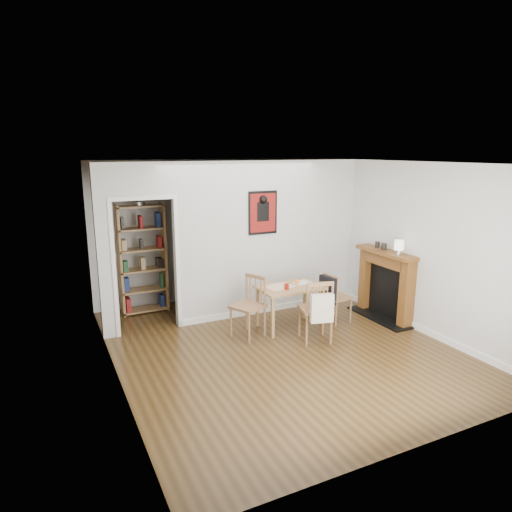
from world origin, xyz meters
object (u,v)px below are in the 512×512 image
bookshelf (142,260)px  orange_fruit (297,281)px  ceramic_jar_b (377,245)px  chair_right (336,297)px  fireplace (386,282)px  red_glass (287,286)px  notebook (302,283)px  chair_left (248,307)px  dining_table (290,291)px  mantel_lamp (399,246)px  chair_front (316,309)px  ceramic_jar_a (384,246)px

bookshelf → orange_fruit: 2.68m
bookshelf → ceramic_jar_b: size_ratio=18.92×
chair_right → orange_fruit: chair_right is taller
fireplace → red_glass: size_ratio=13.31×
notebook → chair_left: bearing=-172.7°
chair_left → dining_table: bearing=3.5°
bookshelf → mantel_lamp: (3.48, -2.39, 0.37)m
bookshelf → mantel_lamp: 4.24m
chair_right → orange_fruit: size_ratio=11.66×
orange_fruit → chair_right: bearing=-17.7°
chair_front → red_glass: (-0.21, 0.50, 0.24)m
chair_front → ceramic_jar_a: (1.56, 0.39, 0.73)m
mantel_lamp → ceramic_jar_a: (0.07, 0.42, -0.09)m
chair_front → notebook: 0.75m
red_glass → mantel_lamp: bearing=-17.4°
bookshelf → orange_fruit: (2.09, -1.66, -0.22)m
ceramic_jar_a → chair_right: bearing=172.6°
dining_table → red_glass: 0.21m
orange_fruit → dining_table: bearing=-154.3°
bookshelf → orange_fruit: bearing=-38.5°
dining_table → chair_front: chair_front is taller
chair_right → mantel_lamp: (0.76, -0.53, 0.88)m
chair_left → chair_front: chair_front is taller
notebook → ceramic_jar_b: 1.49m
dining_table → fireplace: 1.69m
fireplace → notebook: fireplace is taller
chair_left → notebook: (1.02, 0.13, 0.22)m
chair_front → ceramic_jar_b: size_ratio=9.57×
red_glass → ceramic_jar_a: ceramic_jar_a is taller
fireplace → chair_front: bearing=-169.0°
dining_table → mantel_lamp: 1.84m
dining_table → chair_front: 0.63m
chair_left → chair_right: (1.56, -0.07, -0.04)m
bookshelf → ceramic_jar_a: bookshelf is taller
chair_front → red_glass: chair_front is taller
chair_front → bookshelf: bookshelf is taller
fireplace → notebook: (-1.39, 0.39, 0.07)m
notebook → ceramic_jar_a: ceramic_jar_a is taller
chair_front → bookshelf: size_ratio=0.51×
red_glass → notebook: (0.40, 0.20, -0.04)m
notebook → mantel_lamp: (1.30, -0.73, 0.62)m
red_glass → ceramic_jar_b: (1.78, 0.06, 0.48)m
mantel_lamp → notebook: bearing=150.7°
red_glass → mantel_lamp: mantel_lamp is taller
dining_table → notebook: (0.27, 0.08, 0.09)m
orange_fruit → ceramic_jar_a: bearing=-11.9°
mantel_lamp → ceramic_jar_b: (0.08, 0.60, -0.10)m
chair_front → bookshelf: bearing=130.2°
chair_front → orange_fruit: 0.74m
orange_fruit → notebook: orange_fruit is taller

